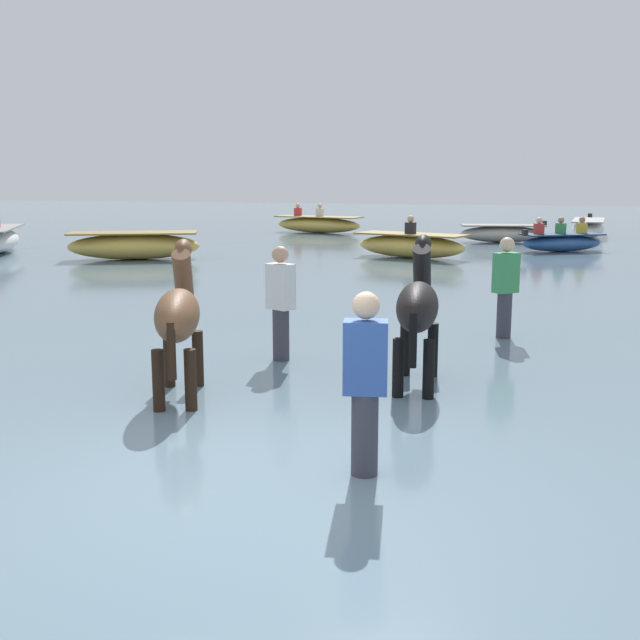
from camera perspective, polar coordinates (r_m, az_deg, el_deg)
ground_plane at (r=5.83m, az=-5.35°, el=-14.31°), size 120.00×120.00×0.00m
water_surface at (r=15.24m, az=7.82°, el=1.71°), size 90.00×90.00×0.26m
horse_lead_bay at (r=7.84m, az=-10.34°, el=0.14°), size 0.82×1.63×1.78m
horse_trailing_black at (r=8.20m, az=7.18°, el=0.76°), size 0.53×1.65×1.80m
boat_far_inshore at (r=21.16m, az=6.67°, el=5.45°), size 3.29×2.03×1.13m
boat_near_port at (r=29.56m, az=19.05°, el=6.36°), size 1.40×3.51×0.78m
boat_mid_outer at (r=30.27m, az=-0.13°, el=7.03°), size 3.65×1.77×1.11m
boat_far_offshore at (r=23.82m, az=17.28°, el=5.49°), size 2.59×1.93×1.00m
boat_distant_east at (r=26.61m, az=13.23°, el=6.19°), size 2.92×1.42×0.72m
boat_mid_channel at (r=21.19m, az=-13.48°, el=5.31°), size 3.65×2.42×0.72m
person_spectator_far at (r=9.27m, az=-2.89°, el=0.74°), size 0.38×0.32×1.63m
person_wading_close at (r=10.85m, az=13.40°, el=1.91°), size 0.37×0.37×1.63m
person_onlooker_right at (r=5.72m, az=3.32°, el=-5.48°), size 0.35×0.25×1.63m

